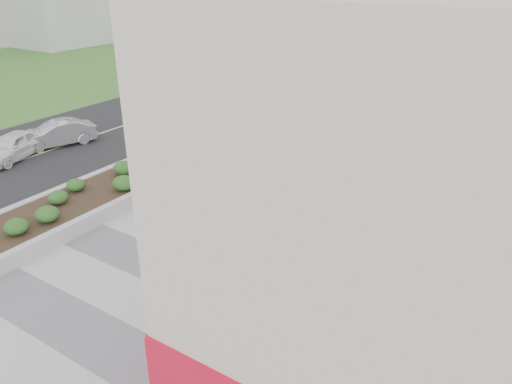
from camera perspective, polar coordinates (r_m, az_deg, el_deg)
ground at (r=14.06m, az=-14.32°, el=-12.27°), size 160.00×160.00×0.00m
walkway at (r=15.81m, az=-6.43°, el=-7.00°), size 8.00×36.00×0.01m
building at (r=16.84m, az=26.14°, el=7.42°), size 6.04×24.08×8.00m
planter at (r=21.62m, az=-11.13°, el=2.99°), size 3.00×18.00×0.90m
street at (r=26.49m, az=-21.34°, el=4.87°), size 10.00×40.00×0.00m
traffic_signal_near at (r=29.94m, az=0.27°, el=14.21°), size 0.33×0.28×4.20m
traffic_signal_far at (r=35.37m, az=-13.27°, el=15.24°), size 0.33×0.28×4.20m
manhole_cover at (r=15.54m, az=-4.98°, el=-7.56°), size 0.44×0.44×0.01m
skateboarder at (r=14.16m, az=-2.19°, el=-7.20°), size 0.61×0.73×1.57m
car_white at (r=25.52m, az=-26.07°, el=4.74°), size 2.41×3.84×1.22m
car_silver at (r=26.53m, az=-21.82°, el=6.20°), size 2.54×3.89×1.21m
car_dark at (r=30.32m, az=-5.50°, el=10.13°), size 3.04×4.78×1.29m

